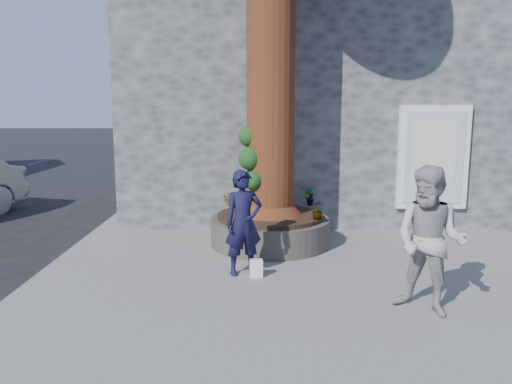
{
  "coord_description": "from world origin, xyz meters",
  "views": [
    {
      "loc": [
        0.49,
        -7.43,
        2.75
      ],
      "look_at": [
        0.52,
        1.42,
        1.25
      ],
      "focal_mm": 35.0,
      "sensor_mm": 36.0,
      "label": 1
    }
  ],
  "objects": [
    {
      "name": "plant_b",
      "position": [
        1.65,
        2.85,
        0.9
      ],
      "size": [
        0.28,
        0.28,
        0.37
      ],
      "primitive_type": "imported",
      "rotation": [
        0.0,
        0.0,
        2.49
      ],
      "color": "gray",
      "rests_on": "planter"
    },
    {
      "name": "man",
      "position": [
        0.32,
        0.24,
        0.96
      ],
      "size": [
        0.7,
        0.57,
        1.67
      ],
      "primitive_type": "imported",
      "rotation": [
        0.0,
        0.0,
        0.32
      ],
      "color": "black",
      "rests_on": "pavement"
    },
    {
      "name": "plant_d",
      "position": [
        -0.05,
        2.85,
        0.86
      ],
      "size": [
        0.35,
        0.35,
        0.29
      ],
      "primitive_type": "imported",
      "rotation": [
        0.0,
        0.0,
        5.55
      ],
      "color": "gray",
      "rests_on": "planter"
    },
    {
      "name": "woman",
      "position": [
        2.73,
        -1.29,
        1.08
      ],
      "size": [
        1.18,
        1.15,
        1.92
      ],
      "primitive_type": "imported",
      "rotation": [
        0.0,
        0.0,
        -0.67
      ],
      "color": "#AAA8A2",
      "rests_on": "pavement"
    },
    {
      "name": "pavement",
      "position": [
        1.5,
        1.0,
        0.06
      ],
      "size": [
        9.0,
        8.0,
        0.12
      ],
      "primitive_type": "cube",
      "color": "slate",
      "rests_on": "ground"
    },
    {
      "name": "ground",
      "position": [
        0.0,
        0.0,
        0.0
      ],
      "size": [
        120.0,
        120.0,
        0.0
      ],
      "primitive_type": "plane",
      "color": "black",
      "rests_on": "ground"
    },
    {
      "name": "planter",
      "position": [
        0.8,
        2.0,
        0.41
      ],
      "size": [
        2.3,
        2.3,
        0.6
      ],
      "color": "black",
      "rests_on": "pavement"
    },
    {
      "name": "stone_shop",
      "position": [
        2.5,
        7.2,
        3.16
      ],
      "size": [
        10.3,
        8.3,
        6.3
      ],
      "color": "#444649",
      "rests_on": "ground"
    },
    {
      "name": "shopping_bag",
      "position": [
        0.52,
        0.09,
        0.26
      ],
      "size": [
        0.21,
        0.14,
        0.28
      ],
      "primitive_type": "cube",
      "rotation": [
        0.0,
        0.0,
        0.1
      ],
      "color": "white",
      "rests_on": "pavement"
    },
    {
      "name": "plant_c",
      "position": [
        1.65,
        1.54,
        0.89
      ],
      "size": [
        0.25,
        0.25,
        0.35
      ],
      "primitive_type": "imported",
      "rotation": [
        0.0,
        0.0,
        3.53
      ],
      "color": "gray",
      "rests_on": "planter"
    },
    {
      "name": "plant_a",
      "position": [
        1.65,
        2.85,
        0.93
      ],
      "size": [
        0.26,
        0.24,
        0.41
      ],
      "primitive_type": "imported",
      "rotation": [
        0.0,
        0.0,
        0.59
      ],
      "color": "gray",
      "rests_on": "planter"
    },
    {
      "name": "yellow_line",
      "position": [
        -3.05,
        1.0,
        0.0
      ],
      "size": [
        0.1,
        30.0,
        0.01
      ],
      "primitive_type": "cube",
      "color": "yellow",
      "rests_on": "ground"
    }
  ]
}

